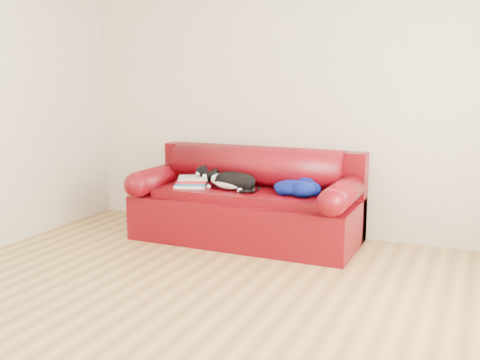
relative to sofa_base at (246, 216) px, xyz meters
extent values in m
plane|color=olive|center=(0.27, -1.49, -0.24)|extent=(4.50, 4.50, 0.00)
cube|color=beige|center=(0.27, 0.51, 1.06)|extent=(4.50, 0.02, 2.60)
cube|color=#3F0209|center=(0.00, 0.01, -0.03)|extent=(2.10, 0.90, 0.42)
cube|color=#3F0209|center=(0.00, -0.04, 0.21)|extent=(1.66, 0.62, 0.10)
cylinder|color=black|center=(-0.93, -0.32, -0.21)|extent=(0.06, 0.06, 0.05)
cylinder|color=black|center=(0.93, -0.32, -0.21)|extent=(0.06, 0.06, 0.05)
cylinder|color=black|center=(-0.93, 0.34, -0.21)|extent=(0.06, 0.06, 0.05)
cylinder|color=black|center=(0.93, 0.34, -0.21)|extent=(0.06, 0.06, 0.05)
cube|color=#3F0209|center=(0.00, 0.37, 0.19)|extent=(2.10, 0.18, 0.85)
cylinder|color=#3F0209|center=(0.00, 0.26, 0.44)|extent=(1.70, 0.40, 0.40)
cylinder|color=#3F0209|center=(-0.93, 0.01, 0.30)|extent=(0.24, 0.88, 0.24)
sphere|color=#3F0209|center=(-0.93, -0.43, 0.30)|extent=(0.24, 0.24, 0.24)
cylinder|color=#3F0209|center=(0.93, 0.01, 0.30)|extent=(0.24, 0.88, 0.24)
sphere|color=#3F0209|center=(0.93, -0.43, 0.30)|extent=(0.24, 0.24, 0.24)
cube|color=white|center=(-0.51, -0.12, 0.28)|extent=(0.35, 0.30, 0.02)
cube|color=white|center=(-0.51, -0.12, 0.28)|extent=(0.33, 0.29, 0.02)
cube|color=#1B5595|center=(-0.51, -0.12, 0.30)|extent=(0.35, 0.31, 0.02)
cube|color=white|center=(-0.51, -0.12, 0.30)|extent=(0.33, 0.29, 0.02)
cube|color=red|center=(-0.51, -0.12, 0.33)|extent=(0.34, 0.31, 0.02)
cube|color=white|center=(-0.51, -0.12, 0.33)|extent=(0.33, 0.29, 0.02)
cube|color=#BABDC1|center=(-0.51, -0.12, 0.35)|extent=(0.34, 0.31, 0.02)
cube|color=white|center=(-0.51, -0.12, 0.35)|extent=(0.32, 0.29, 0.02)
ellipsoid|color=black|center=(-0.09, -0.09, 0.35)|extent=(0.43, 0.26, 0.17)
ellipsoid|color=white|center=(-0.11, -0.13, 0.32)|extent=(0.30, 0.15, 0.11)
ellipsoid|color=white|center=(-0.25, -0.10, 0.35)|extent=(0.13, 0.12, 0.11)
ellipsoid|color=black|center=(0.04, -0.09, 0.34)|extent=(0.18, 0.18, 0.15)
ellipsoid|color=black|center=(-0.36, -0.06, 0.40)|extent=(0.13, 0.12, 0.11)
ellipsoid|color=white|center=(-0.38, -0.10, 0.39)|extent=(0.06, 0.05, 0.04)
sphere|color=#BF7272|center=(-0.39, -0.11, 0.39)|extent=(0.01, 0.01, 0.01)
cone|color=black|center=(-0.35, -0.09, 0.45)|extent=(0.05, 0.04, 0.05)
cone|color=black|center=(-0.35, -0.04, 0.45)|extent=(0.05, 0.04, 0.05)
cylinder|color=black|center=(0.12, -0.12, 0.29)|extent=(0.08, 0.15, 0.04)
sphere|color=white|center=(-0.29, -0.11, 0.28)|extent=(0.04, 0.04, 0.04)
sphere|color=white|center=(0.02, -0.19, 0.28)|extent=(0.04, 0.04, 0.04)
ellipsoid|color=#060247|center=(0.49, -0.03, 0.33)|extent=(0.49, 0.46, 0.13)
ellipsoid|color=#060247|center=(0.60, -0.13, 0.34)|extent=(0.30, 0.28, 0.15)
ellipsoid|color=#060247|center=(0.42, 0.06, 0.31)|extent=(0.31, 0.34, 0.10)
ellipsoid|color=#060247|center=(0.56, 0.06, 0.34)|extent=(0.24, 0.22, 0.15)
ellipsoid|color=#060247|center=(0.42, -0.11, 0.31)|extent=(0.20, 0.20, 0.09)
ellipsoid|color=silver|center=(0.53, -0.12, 0.34)|extent=(0.18, 0.12, 0.04)
camera|label=1|loc=(2.04, -4.75, 1.31)|focal=42.00mm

